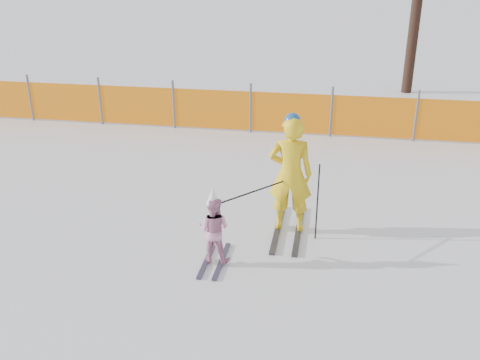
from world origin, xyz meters
name	(u,v)px	position (x,y,z in m)	size (l,w,h in m)	color
ground	(234,253)	(0.00, 0.00, 0.00)	(120.00, 120.00, 0.00)	white
adult	(290,174)	(0.74, 0.89, 0.99)	(0.70, 1.70, 1.99)	black
child	(214,229)	(-0.25, -0.28, 0.54)	(0.52, 1.03, 1.18)	black
ski_poles	(286,197)	(0.71, 0.50, 0.77)	(1.38, 0.99, 1.27)	black
safety_fence	(193,108)	(-2.20, 5.97, 0.56)	(17.12, 0.06, 1.25)	#595960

